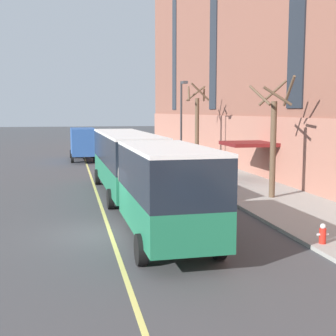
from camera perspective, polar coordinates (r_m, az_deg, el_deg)
name	(u,v)px	position (r m, az deg, el deg)	size (l,w,h in m)	color
ground_plane	(103,234)	(18.72, -7.88, -7.92)	(260.00, 260.00, 0.00)	#424244
sidewalk	(292,206)	(24.12, 14.91, -4.54)	(5.31, 160.00, 0.15)	#9E9B93
city_bus	(137,167)	(22.90, -3.85, 0.15)	(3.23, 20.08, 3.57)	#1E704C
parked_car_navy_2	(133,147)	(52.06, -4.26, 2.53)	(2.02, 4.51, 1.56)	navy
parked_car_darkgray_3	(198,183)	(26.15, 3.66, -1.85)	(2.04, 4.81, 1.56)	#4C4C51
parked_car_navy_4	(146,153)	(44.44, -2.76, 1.78)	(1.94, 4.26, 1.56)	navy
box_truck	(83,142)	(45.70, -10.36, 3.09)	(2.44, 7.36, 3.16)	#285199
street_tree_mid_block	(273,137)	(25.58, 12.72, 3.74)	(2.12, 2.09, 6.46)	brown
street_tree_far_uptown	(197,124)	(39.91, 3.55, 5.37)	(1.85, 1.84, 6.96)	brown
street_lamp	(182,116)	(37.00, 1.71, 6.37)	(0.36, 1.48, 6.95)	#2D2D30
fire_hydrant	(323,234)	(17.44, 18.33, -7.64)	(0.42, 0.24, 0.72)	red
lane_centerline	(105,216)	(21.64, -7.73, -5.86)	(0.16, 140.00, 0.01)	#E0D66B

